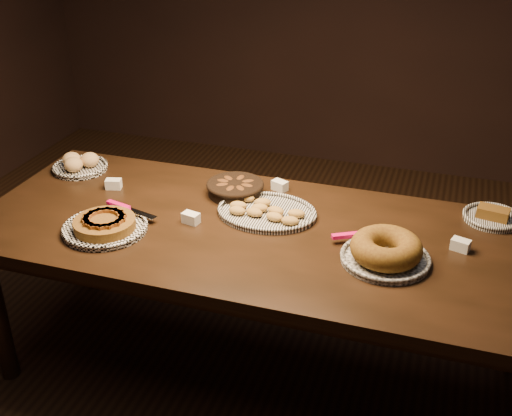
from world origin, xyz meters
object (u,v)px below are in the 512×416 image
(madeleine_platter, at_px, (266,211))
(bundt_cake_plate, at_px, (386,251))
(apple_tart_plate, at_px, (105,225))
(buffet_table, at_px, (260,245))

(madeleine_platter, relative_size, bundt_cake_plate, 1.05)
(apple_tart_plate, relative_size, madeleine_platter, 0.87)
(apple_tart_plate, relative_size, bundt_cake_plate, 0.91)
(buffet_table, height_order, apple_tart_plate, apple_tart_plate)
(madeleine_platter, bearing_deg, bundt_cake_plate, -41.71)
(buffet_table, relative_size, apple_tart_plate, 6.52)
(buffet_table, height_order, madeleine_platter, madeleine_platter)
(madeleine_platter, bearing_deg, apple_tart_plate, -170.82)
(buffet_table, xyz_separation_m, apple_tart_plate, (-0.60, -0.20, 0.10))
(madeleine_platter, xyz_separation_m, bundt_cake_plate, (0.53, -0.21, 0.03))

